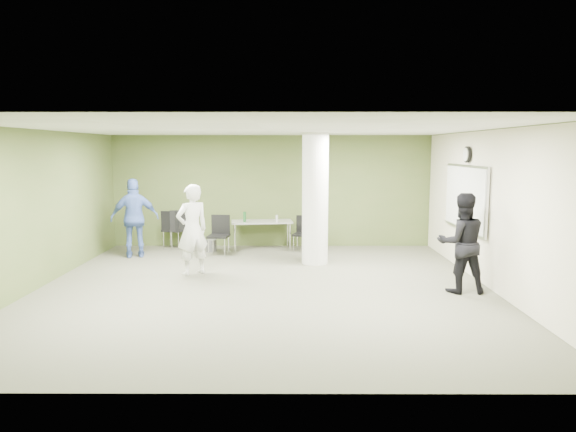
{
  "coord_description": "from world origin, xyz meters",
  "views": [
    {
      "loc": [
        0.46,
        -8.9,
        2.45
      ],
      "look_at": [
        0.42,
        1.0,
        1.16
      ],
      "focal_mm": 32.0,
      "sensor_mm": 36.0,
      "label": 1
    }
  ],
  "objects_px": {
    "folding_table": "(262,223)",
    "man_blue": "(135,218)",
    "chair_back_left": "(180,226)",
    "man_black": "(462,243)",
    "woman_white": "(192,230)"
  },
  "relations": [
    {
      "from": "chair_back_left",
      "to": "man_blue",
      "type": "distance_m",
      "value": 1.29
    },
    {
      "from": "folding_table",
      "to": "man_blue",
      "type": "relative_size",
      "value": 0.86
    },
    {
      "from": "man_black",
      "to": "man_blue",
      "type": "distance_m",
      "value": 7.07
    },
    {
      "from": "chair_back_left",
      "to": "man_blue",
      "type": "xyz_separation_m",
      "value": [
        -0.81,
        -0.95,
        0.32
      ]
    },
    {
      "from": "folding_table",
      "to": "man_blue",
      "type": "distance_m",
      "value": 2.99
    },
    {
      "from": "folding_table",
      "to": "chair_back_left",
      "type": "bearing_deg",
      "value": 173.06
    },
    {
      "from": "folding_table",
      "to": "man_blue",
      "type": "bearing_deg",
      "value": -168.08
    },
    {
      "from": "folding_table",
      "to": "man_black",
      "type": "bearing_deg",
      "value": -52.64
    },
    {
      "from": "woman_white",
      "to": "chair_back_left",
      "type": "bearing_deg",
      "value": -108.45
    },
    {
      "from": "woman_white",
      "to": "folding_table",
      "type": "bearing_deg",
      "value": -151.06
    },
    {
      "from": "folding_table",
      "to": "woman_white",
      "type": "relative_size",
      "value": 0.87
    },
    {
      "from": "woman_white",
      "to": "man_blue",
      "type": "bearing_deg",
      "value": -81.15
    },
    {
      "from": "chair_back_left",
      "to": "woman_white",
      "type": "height_order",
      "value": "woman_white"
    },
    {
      "from": "chair_back_left",
      "to": "man_black",
      "type": "height_order",
      "value": "man_black"
    },
    {
      "from": "folding_table",
      "to": "man_black",
      "type": "xyz_separation_m",
      "value": [
        3.63,
        -3.8,
        0.21
      ]
    }
  ]
}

